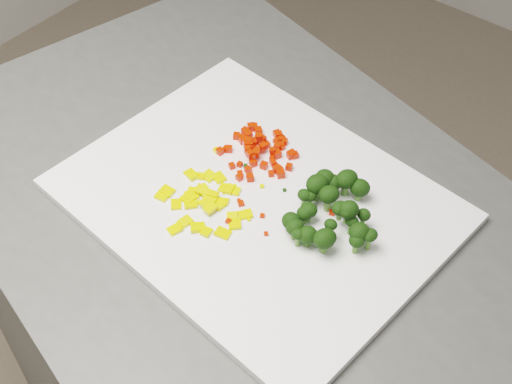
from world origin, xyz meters
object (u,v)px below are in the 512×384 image
Objects in this scene: counter_block at (239,354)px; broccoli_pile at (342,211)px; cutting_board at (256,200)px; carrot_pile at (257,147)px; pepper_pile at (207,200)px.

broccoli_pile reaches higher than counter_block.
counter_block is 0.46m from cutting_board.
counter_block is at bearing -80.07° from carrot_pile.
carrot_pile is at bearing 127.72° from cutting_board.
cutting_board is 4.50× the size of carrot_pile.
cutting_board is (0.04, 0.00, 0.46)m from counter_block.
broccoli_pile is (0.16, 0.08, 0.02)m from pepper_pile.
cutting_board is 3.75× the size of broccoli_pile.
broccoli_pile reaches higher than cutting_board.
counter_block is 7.32× the size of pepper_pile.
carrot_pile reaches higher than pepper_pile.
carrot_pile is (-0.01, 0.07, 0.48)m from counter_block.
pepper_pile is 0.97× the size of broccoli_pile.
counter_block is 8.49× the size of carrot_pile.
carrot_pile is at bearing 99.93° from counter_block.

